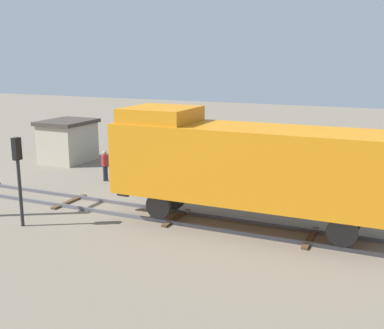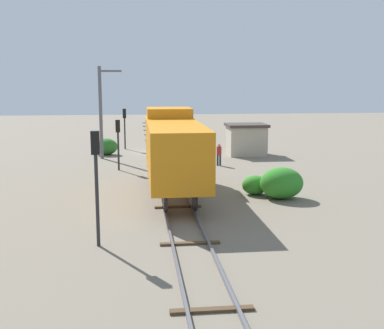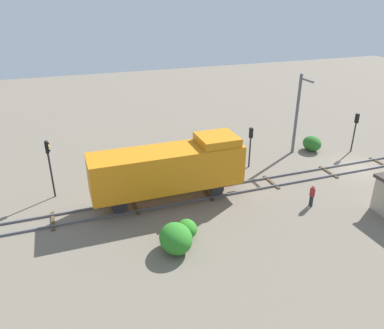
{
  "view_description": "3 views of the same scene",
  "coord_description": "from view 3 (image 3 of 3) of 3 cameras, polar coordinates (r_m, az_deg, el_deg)",
  "views": [
    {
      "loc": [
        17.62,
        22.9,
        6.81
      ],
      "look_at": [
        0.12,
        15.02,
        2.49
      ],
      "focal_mm": 45.0,
      "sensor_mm": 36.0,
      "label": 1
    },
    {
      "loc": [
        1.99,
        43.8,
        6.39
      ],
      "look_at": [
        -1.24,
        15.38,
        1.44
      ],
      "focal_mm": 45.0,
      "sensor_mm": 36.0,
      "label": 2
    },
    {
      "loc": [
        -23.56,
        23.95,
        14.26
      ],
      "look_at": [
        1.24,
        15.05,
        2.12
      ],
      "focal_mm": 35.0,
      "sensor_mm": 36.0,
      "label": 3
    }
  ],
  "objects": [
    {
      "name": "worker_by_signal",
      "position": [
        28.51,
        17.84,
        -4.29
      ],
      "size": [
        0.38,
        0.38,
        1.7
      ],
      "rotation": [
        0.0,
        0.0,
        3.92
      ],
      "color": "#262B38",
      "rests_on": "ground"
    },
    {
      "name": "traffic_signal_mid",
      "position": [
        33.03,
        8.93,
        3.71
      ],
      "size": [
        0.32,
        0.34,
        3.68
      ],
      "color": "#262628",
      "rests_on": "ground"
    },
    {
      "name": "railway_track",
      "position": [
        36.46,
        23.58,
        -0.35
      ],
      "size": [
        2.4,
        68.32,
        0.16
      ],
      "color": "#595960",
      "rests_on": "ground"
    },
    {
      "name": "catenary_mast",
      "position": [
        36.67,
        15.76,
        7.66
      ],
      "size": [
        1.94,
        0.28,
        7.64
      ],
      "color": "#595960",
      "rests_on": "ground"
    },
    {
      "name": "ground_plane",
      "position": [
        36.49,
        23.56,
        -0.46
      ],
      "size": [
        102.48,
        102.48,
        0.0
      ],
      "primitive_type": "plane",
      "color": "#756B5B"
    },
    {
      "name": "traffic_signal_far",
      "position": [
        29.38,
        -20.96,
        0.77
      ],
      "size": [
        0.32,
        0.34,
        4.55
      ],
      "color": "#262628",
      "rests_on": "ground"
    },
    {
      "name": "bush_near",
      "position": [
        38.76,
        17.81,
        3.07
      ],
      "size": [
        2.0,
        1.63,
        1.45
      ],
      "primitive_type": "ellipsoid",
      "color": "#2A6B26",
      "rests_on": "ground"
    },
    {
      "name": "bush_far",
      "position": [
        24.23,
        -0.74,
        -9.72
      ],
      "size": [
        1.52,
        1.24,
        1.1
      ],
      "primitive_type": "ellipsoid",
      "color": "#318426",
      "rests_on": "ground"
    },
    {
      "name": "bush_mid",
      "position": [
        22.83,
        -2.49,
        -11.19
      ],
      "size": [
        2.4,
        1.96,
        1.74
      ],
      "primitive_type": "ellipsoid",
      "color": "#2E8026",
      "rests_on": "ground"
    },
    {
      "name": "locomotive",
      "position": [
        27.06,
        -3.4,
        -0.43
      ],
      "size": [
        2.9,
        11.6,
        4.6
      ],
      "color": "orange",
      "rests_on": "railway_track"
    },
    {
      "name": "traffic_signal_near",
      "position": [
        39.24,
        23.68,
        5.47
      ],
      "size": [
        0.32,
        0.34,
        3.86
      ],
      "color": "#262628",
      "rests_on": "ground"
    }
  ]
}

